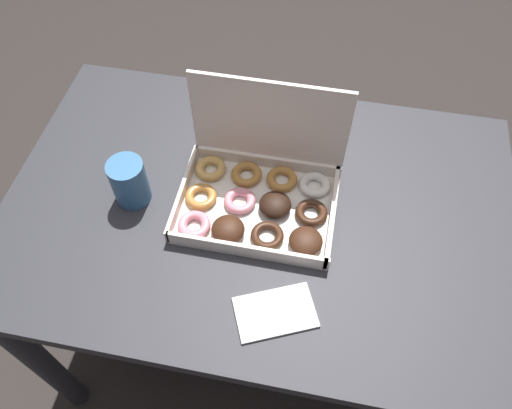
% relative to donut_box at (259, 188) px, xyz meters
% --- Properties ---
extents(ground_plane, '(8.00, 8.00, 0.00)m').
position_rel_donut_box_xyz_m(ground_plane, '(0.00, -0.01, -0.75)').
color(ground_plane, '#2D2826').
extents(dining_table, '(1.08, 0.72, 0.71)m').
position_rel_donut_box_xyz_m(dining_table, '(0.00, -0.01, -0.15)').
color(dining_table, '#2D2D33').
rests_on(dining_table, ground_plane).
extents(donut_box, '(0.32, 0.24, 0.24)m').
position_rel_donut_box_xyz_m(donut_box, '(0.00, 0.00, 0.00)').
color(donut_box, silver).
rests_on(donut_box, dining_table).
extents(coffee_mug, '(0.07, 0.07, 0.10)m').
position_rel_donut_box_xyz_m(coffee_mug, '(-0.26, -0.04, 0.01)').
color(coffee_mug, teal).
rests_on(coffee_mug, dining_table).
extents(paper_napkin, '(0.17, 0.14, 0.01)m').
position_rel_donut_box_xyz_m(paper_napkin, '(0.08, -0.24, -0.04)').
color(paper_napkin, white).
rests_on(paper_napkin, dining_table).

